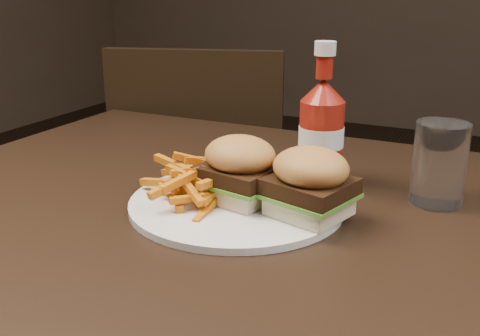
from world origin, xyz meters
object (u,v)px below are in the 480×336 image
at_px(dining_table, 305,236).
at_px(tumbler, 439,163).
at_px(chair_far, 212,208).
at_px(ketchup_bottle, 321,145).
at_px(plate, 237,203).

bearing_deg(dining_table, tumbler, 44.07).
xyz_separation_m(chair_far, ketchup_bottle, (0.46, -0.53, 0.38)).
relative_size(dining_table, tumbler, 11.19).
bearing_deg(tumbler, plate, -151.47).
bearing_deg(ketchup_bottle, plate, -119.41).
bearing_deg(dining_table, chair_far, 126.61).
bearing_deg(chair_far, tumbler, 122.62).
bearing_deg(plate, ketchup_bottle, 60.59).
xyz_separation_m(dining_table, ketchup_bottle, (-0.03, 0.13, 0.08)).
distance_m(plate, ketchup_bottle, 0.15).
distance_m(dining_table, ketchup_bottle, 0.16).
height_order(chair_far, ketchup_bottle, ketchup_bottle).
height_order(ketchup_bottle, tumbler, ketchup_bottle).
relative_size(chair_far, plate, 1.53).
xyz_separation_m(ketchup_bottle, tumbler, (0.16, 0.00, -0.01)).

